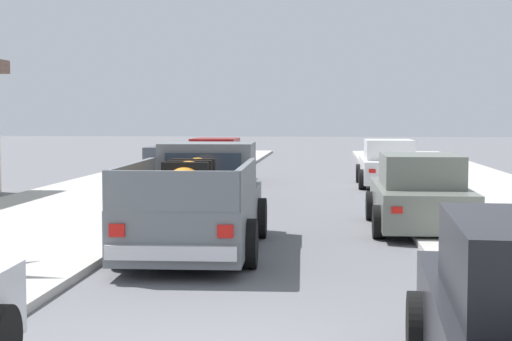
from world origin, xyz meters
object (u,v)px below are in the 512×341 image
object	(u,v)px
car_right_near	(184,178)
car_left_mid	(420,195)
car_right_far	(215,162)
pickup_truck	(198,203)
car_right_mid	(388,165)

from	to	relation	value
car_right_near	car_left_mid	size ratio (longest dim) A/B	1.02
car_right_near	car_right_far	world-z (taller)	same
car_left_mid	pickup_truck	bearing A→B (deg)	-145.88
car_right_near	car_left_mid	distance (m)	6.70
pickup_truck	car_right_mid	world-z (taller)	pickup_truck
pickup_truck	car_right_mid	size ratio (longest dim) A/B	1.23
car_left_mid	car_right_near	bearing A→B (deg)	146.17
pickup_truck	car_right_near	world-z (taller)	pickup_truck
pickup_truck	car_right_near	distance (m)	6.67
car_left_mid	car_right_far	size ratio (longest dim) A/B	1.00
car_left_mid	car_right_far	world-z (taller)	same
pickup_truck	car_right_far	world-z (taller)	pickup_truck
car_right_far	car_right_mid	bearing A→B (deg)	-8.28
car_right_near	car_left_mid	xyz separation A→B (m)	(5.57, -3.73, 0.00)
pickup_truck	car_right_far	bearing A→B (deg)	97.13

